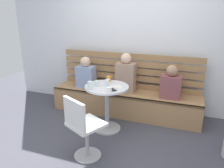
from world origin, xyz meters
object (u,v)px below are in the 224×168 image
(cafe_table, at_px, (107,99))
(person_adult, at_px, (126,75))
(person_child_left, at_px, (171,84))
(person_child_middle, at_px, (86,74))
(booth_bench, at_px, (125,103))
(cup_glass_short, at_px, (97,83))
(cup_tumbler_orange, at_px, (109,79))
(plate_small, at_px, (117,87))
(phone_on_table, at_px, (112,90))
(cup_glass_tall, at_px, (90,85))
(cup_water_clear, at_px, (107,83))
(cup_ceramic_white, at_px, (109,90))
(white_chair, at_px, (82,126))

(cafe_table, height_order, person_adult, person_adult)
(person_child_left, height_order, person_child_middle, person_child_middle)
(booth_bench, height_order, cup_glass_short, cup_glass_short)
(person_adult, height_order, cup_tumbler_orange, person_adult)
(cup_glass_short, relative_size, plate_small, 0.47)
(booth_bench, bearing_deg, cup_glass_short, -110.22)
(cup_glass_short, relative_size, phone_on_table, 0.57)
(cup_glass_tall, bearing_deg, plate_small, 33.83)
(phone_on_table, bearing_deg, booth_bench, 35.74)
(cafe_table, height_order, cup_glass_tall, cup_glass_tall)
(cup_water_clear, height_order, phone_on_table, cup_water_clear)
(cafe_table, xyz_separation_m, cup_water_clear, (0.01, -0.01, 0.28))
(person_child_middle, height_order, cup_glass_short, person_child_middle)
(person_adult, relative_size, cup_ceramic_white, 8.86)
(phone_on_table, bearing_deg, cup_tumbler_orange, 61.68)
(cup_ceramic_white, bearing_deg, cup_glass_short, 145.83)
(cafe_table, distance_m, person_adult, 0.69)
(cup_water_clear, distance_m, cup_glass_short, 0.17)
(person_child_left, relative_size, cup_ceramic_white, 7.11)
(cup_tumbler_orange, bearing_deg, cafe_table, -78.44)
(cafe_table, bearing_deg, booth_bench, 80.69)
(cafe_table, bearing_deg, cup_glass_tall, -130.25)
(plate_small, bearing_deg, cafe_table, -175.62)
(booth_bench, distance_m, cafe_table, 0.71)
(cafe_table, relative_size, person_child_left, 1.30)
(person_child_middle, distance_m, phone_on_table, 1.11)
(person_adult, height_order, person_child_middle, person_adult)
(cup_water_clear, height_order, cup_glass_short, cup_water_clear)
(cup_water_clear, bearing_deg, person_child_middle, 137.27)
(phone_on_table, bearing_deg, person_adult, 35.06)
(person_child_middle, bearing_deg, cup_tumbler_orange, -34.08)
(cup_glass_short, bearing_deg, person_adult, 69.43)
(person_child_middle, xyz_separation_m, cup_ceramic_white, (0.79, -0.85, 0.08))
(booth_bench, relative_size, person_adult, 3.81)
(cup_ceramic_white, bearing_deg, person_child_left, 47.05)
(cup_water_clear, bearing_deg, cup_glass_tall, -133.42)
(person_adult, relative_size, cup_tumbler_orange, 7.09)
(cup_water_clear, bearing_deg, cafe_table, 154.57)
(cup_water_clear, distance_m, phone_on_table, 0.18)
(booth_bench, xyz_separation_m, cup_glass_tall, (-0.28, -0.85, 0.58))
(person_child_middle, height_order, cup_tumbler_orange, person_child_middle)
(white_chair, xyz_separation_m, person_adult, (0.13, 1.45, 0.29))
(cup_glass_tall, xyz_separation_m, plate_small, (0.34, 0.23, -0.05))
(person_child_middle, xyz_separation_m, phone_on_table, (0.81, -0.76, 0.04))
(cup_glass_tall, height_order, cup_glass_short, cup_glass_tall)
(white_chair, xyz_separation_m, plate_small, (0.17, 0.82, 0.28))
(cup_glass_tall, height_order, plate_small, cup_glass_tall)
(plate_small, bearing_deg, person_child_left, 38.76)
(booth_bench, height_order, phone_on_table, phone_on_table)
(cup_glass_tall, bearing_deg, person_adult, 71.11)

